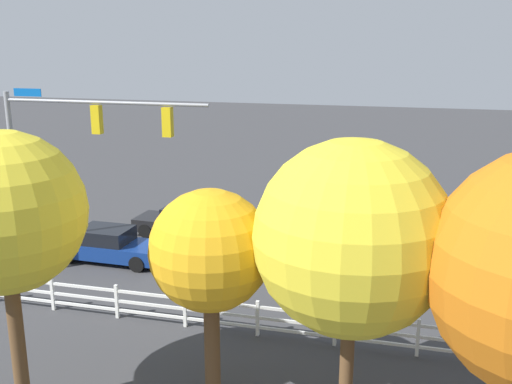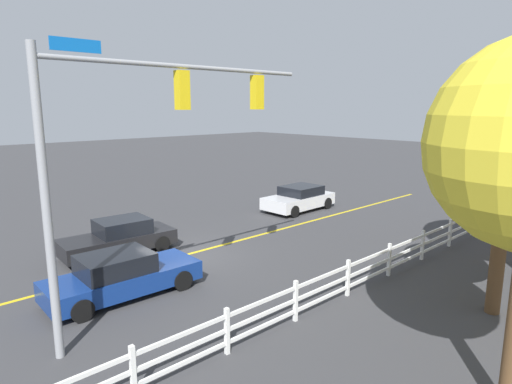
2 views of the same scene
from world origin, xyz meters
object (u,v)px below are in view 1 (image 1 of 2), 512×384
at_px(tree_2, 210,252).
at_px(tree_3, 352,238).
at_px(tree_1, 3,214).
at_px(car_0, 183,222).
at_px(car_1, 110,245).
at_px(car_2, 423,240).

height_order(tree_2, tree_3, tree_3).
distance_m(tree_1, tree_2, 4.72).
relative_size(car_0, tree_3, 0.65).
height_order(car_1, car_2, car_1).
xyz_separation_m(car_2, tree_1, (9.50, 13.71, 4.39)).
height_order(car_0, tree_2, tree_2).
relative_size(car_0, tree_2, 0.81).
xyz_separation_m(car_0, car_1, (1.72, 3.77, 0.00)).
xyz_separation_m(car_1, tree_1, (-2.93, 9.80, 4.40)).
bearing_deg(car_0, tree_1, 98.33).
distance_m(car_0, car_2, 10.72).
distance_m(car_0, tree_2, 13.43).
height_order(car_1, tree_3, tree_3).
xyz_separation_m(car_1, tree_3, (-10.51, 8.23, 3.97)).
xyz_separation_m(car_0, tree_3, (-8.79, 12.00, 3.97)).
distance_m(car_1, tree_1, 11.13).
xyz_separation_m(car_1, car_2, (-12.43, -3.91, 0.01)).
bearing_deg(tree_1, tree_2, -157.79).
distance_m(tree_1, tree_3, 7.75).
relative_size(tree_2, tree_3, 0.80).
bearing_deg(car_1, car_0, 66.89).
distance_m(car_1, tree_2, 11.28).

